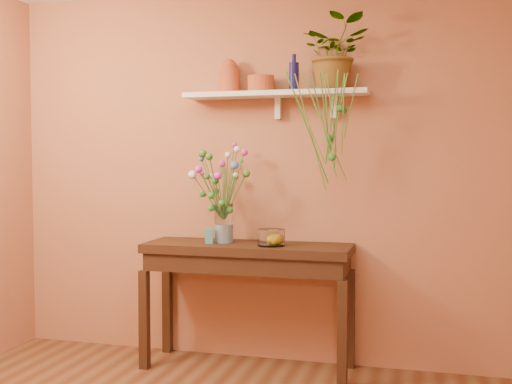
{
  "coord_description": "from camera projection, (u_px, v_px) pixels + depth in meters",
  "views": [
    {
      "loc": [
        1.1,
        -2.48,
        1.47
      ],
      "look_at": [
        0.0,
        1.55,
        1.25
      ],
      "focal_mm": 44.61,
      "sensor_mm": 36.0,
      "label": 1
    }
  ],
  "objects": [
    {
      "name": "terracotta_jug",
      "position": [
        229.0,
        77.0,
        4.55
      ],
      "size": [
        0.17,
        0.17,
        0.24
      ],
      "color": "#B94F25",
      "rests_on": "wall_shelf"
    },
    {
      "name": "plant_fronds",
      "position": [
        331.0,
        125.0,
        4.18
      ],
      "size": [
        0.47,
        0.36,
        0.77
      ],
      "color": "#2B7928",
      "rests_on": "wall_shelf"
    },
    {
      "name": "sideboard",
      "position": [
        247.0,
        262.0,
        4.43
      ],
      "size": [
        1.45,
        0.46,
        0.88
      ],
      "color": "#311A10",
      "rests_on": "ground"
    },
    {
      "name": "room",
      "position": [
        159.0,
        187.0,
        2.68
      ],
      "size": [
        4.04,
        4.04,
        2.7
      ],
      "color": "brown",
      "rests_on": "ground"
    },
    {
      "name": "glass_vase",
      "position": [
        224.0,
        226.0,
        4.48
      ],
      "size": [
        0.13,
        0.13,
        0.27
      ],
      "color": "white",
      "rests_on": "sideboard"
    },
    {
      "name": "glass_bowl",
      "position": [
        271.0,
        238.0,
        4.31
      ],
      "size": [
        0.19,
        0.19,
        0.11
      ],
      "color": "white",
      "rests_on": "sideboard"
    },
    {
      "name": "lemon",
      "position": [
        274.0,
        239.0,
        4.32
      ],
      "size": [
        0.08,
        0.08,
        0.08
      ],
      "primitive_type": "sphere",
      "color": "yellow",
      "rests_on": "glass_bowl"
    },
    {
      "name": "bouquet",
      "position": [
        220.0,
        175.0,
        4.45
      ],
      "size": [
        0.43,
        0.6,
        0.55
      ],
      "color": "#386B28",
      "rests_on": "glass_vase"
    },
    {
      "name": "blue_bottle",
      "position": [
        294.0,
        76.0,
        4.4
      ],
      "size": [
        0.08,
        0.08,
        0.25
      ],
      "color": "#121247",
      "rests_on": "wall_shelf"
    },
    {
      "name": "terracotta_pot",
      "position": [
        261.0,
        84.0,
        4.48
      ],
      "size": [
        0.23,
        0.23,
        0.11
      ],
      "primitive_type": "cylinder",
      "rotation": [
        0.0,
        0.0,
        -0.25
      ],
      "color": "#B94F25",
      "rests_on": "wall_shelf"
    },
    {
      "name": "carton",
      "position": [
        209.0,
        236.0,
        4.42
      ],
      "size": [
        0.06,
        0.05,
        0.11
      ],
      "primitive_type": "cube",
      "rotation": [
        0.0,
        0.0,
        0.28
      ],
      "color": "teal",
      "rests_on": "sideboard"
    },
    {
      "name": "wall_shelf",
      "position": [
        277.0,
        95.0,
        4.44
      ],
      "size": [
        1.3,
        0.24,
        0.19
      ],
      "color": "white",
      "rests_on": "room"
    },
    {
      "name": "spider_plant",
      "position": [
        335.0,
        53.0,
        4.3
      ],
      "size": [
        0.49,
        0.44,
        0.49
      ],
      "primitive_type": "imported",
      "rotation": [
        0.0,
        0.0,
        0.15
      ],
      "color": "#2B7928",
      "rests_on": "wall_shelf"
    }
  ]
}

